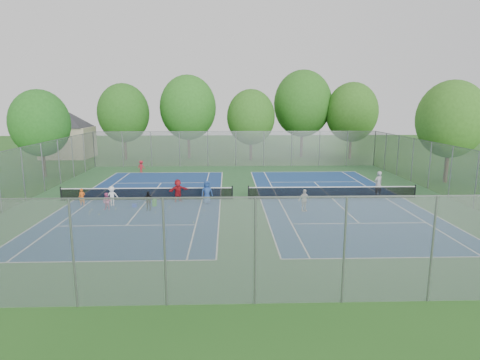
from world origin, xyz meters
name	(u,v)px	position (x,y,z in m)	size (l,w,h in m)	color
ground	(240,199)	(0.00, 0.00, 0.00)	(120.00, 120.00, 0.00)	#25581B
court_pad	(240,199)	(0.00, 0.00, 0.01)	(32.00, 32.00, 0.01)	#2B5C30
court_left	(147,200)	(-7.00, 0.00, 0.02)	(10.97, 23.77, 0.01)	navy
court_right	(332,198)	(7.00, 0.00, 0.02)	(10.97, 23.77, 0.01)	navy
net_left	(147,194)	(-7.00, 0.00, 0.46)	(12.87, 0.10, 0.91)	black
net_right	(332,193)	(7.00, 0.00, 0.46)	(12.87, 0.10, 0.91)	black
fence_north	(236,149)	(0.00, 16.00, 2.00)	(32.00, 0.10, 4.00)	gray
fence_south	(255,252)	(0.00, -16.00, 2.00)	(32.00, 0.10, 4.00)	gray
fence_west	(23,175)	(-16.00, 0.00, 2.00)	(32.00, 0.10, 4.00)	gray
fence_east	(451,172)	(16.00, 0.00, 2.00)	(32.00, 0.10, 4.00)	gray
house	(67,126)	(-22.00, 24.00, 4.21)	(11.03, 11.03, 7.30)	#B7A88C
tree_nw	(124,113)	(-14.00, 22.00, 5.89)	(6.40, 6.40, 9.58)	#443326
tree_nl	(188,108)	(-6.00, 23.00, 6.54)	(7.20, 7.20, 10.69)	#443326
tree_nc	(251,117)	(2.00, 21.00, 5.39)	(6.00, 6.00, 8.85)	#443326
tree_nr	(303,104)	(9.00, 24.00, 7.04)	(7.60, 7.60, 11.42)	#443326
tree_ne	(352,112)	(15.00, 22.00, 5.97)	(6.60, 6.60, 9.77)	#443326
tree_side_w	(40,123)	(-19.00, 10.00, 5.24)	(5.60, 5.60, 8.47)	#443326
tree_side_e	(451,119)	(19.00, 6.00, 5.74)	(6.00, 6.00, 9.20)	#443326
ball_crate	(135,205)	(-7.48, -2.07, 0.13)	(0.31, 0.31, 0.26)	#1633AB
ball_hopper	(154,202)	(-6.15, -1.84, 0.29)	(0.29, 0.29, 0.58)	#227D23
student_a	(82,197)	(-11.31, -1.44, 0.61)	(0.45, 0.29, 1.22)	orange
student_b	(107,202)	(-9.17, -2.79, 0.60)	(0.58, 0.45, 1.20)	#D45289
student_c	(112,196)	(-9.15, -1.60, 0.70)	(0.91, 0.52, 1.41)	white
student_d	(148,201)	(-6.35, -2.94, 0.65)	(0.76, 0.32, 1.30)	black
student_e	(207,192)	(-2.46, -1.27, 0.85)	(0.83, 0.54, 1.71)	navy
student_f	(178,191)	(-4.61, -0.60, 0.84)	(1.57, 0.50, 1.69)	maroon
child_far_baseline	(141,167)	(-9.96, 12.12, 0.63)	(0.81, 0.47, 1.26)	red
instructor	(378,184)	(10.72, 0.61, 1.00)	(0.73, 0.48, 2.00)	#98989B
teen_court_b	(304,200)	(4.16, -3.53, 0.76)	(0.89, 0.37, 1.52)	beige
tennis_ball_0	(71,222)	(-10.53, -5.63, 0.03)	(0.07, 0.07, 0.07)	yellow
tennis_ball_1	(116,209)	(-8.65, -2.65, 0.03)	(0.07, 0.07, 0.07)	#BEE334
tennis_ball_2	(90,212)	(-10.17, -3.34, 0.03)	(0.07, 0.07, 0.07)	yellow
tennis_ball_3	(204,210)	(-2.55, -3.17, 0.03)	(0.07, 0.07, 0.07)	#AEC22D
tennis_ball_4	(146,207)	(-6.68, -2.05, 0.03)	(0.07, 0.07, 0.07)	#BDD932
tennis_ball_5	(155,213)	(-5.75, -3.73, 0.03)	(0.07, 0.07, 0.07)	gold
tennis_ball_6	(99,215)	(-9.33, -4.08, 0.03)	(0.07, 0.07, 0.07)	#D1F338
tennis_ball_7	(194,223)	(-3.04, -5.97, 0.03)	(0.07, 0.07, 0.07)	#CBEB36
tennis_ball_8	(141,208)	(-6.95, -2.46, 0.03)	(0.07, 0.07, 0.07)	yellow
tennis_ball_9	(92,210)	(-10.20, -2.81, 0.03)	(0.07, 0.07, 0.07)	#CFF539
tennis_ball_10	(89,215)	(-9.99, -3.98, 0.03)	(0.07, 0.07, 0.07)	#D0D932
tennis_ball_11	(170,207)	(-5.02, -2.31, 0.03)	(0.07, 0.07, 0.07)	#BEE535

